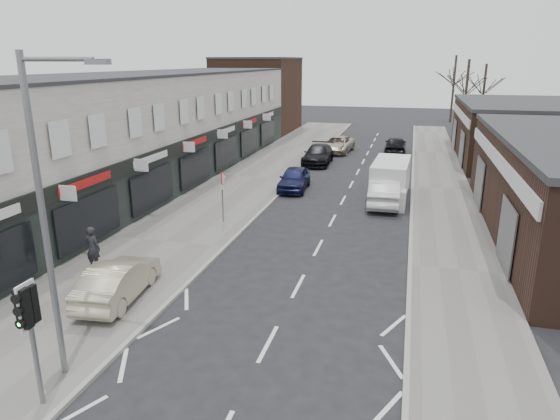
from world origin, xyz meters
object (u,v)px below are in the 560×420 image
Objects in this scene: parked_car_right_a at (384,191)px; traffic_light at (29,316)px; parked_car_left_c at (337,144)px; pedestrian at (93,248)px; parked_car_right_b at (395,145)px; parked_car_left_b at (318,155)px; street_lamp at (48,206)px; sedan_on_pavement at (118,280)px; parked_car_left_a at (294,179)px; white_van at (390,181)px; warning_sign at (223,182)px.

traffic_light is at bearing 69.35° from parked_car_right_a.
parked_car_left_c is 16.93m from parked_car_right_a.
pedestrian is 30.90m from parked_car_right_b.
parked_car_right_b is (5.74, 6.17, 0.02)m from parked_car_left_b.
street_lamp is 29.30m from parked_car_left_b.
traffic_light is 5.67m from sedan_on_pavement.
traffic_light is at bearing -95.62° from parked_car_left_a.
pedestrian is 16.10m from parked_car_right_a.
parked_car_right_a is (-0.23, -1.63, -0.25)m from white_van.
white_van is at bearing 70.44° from street_lamp.
white_van is at bearing -99.66° from parked_car_right_a.
parked_car_right_b is (-0.03, 16.76, -0.03)m from parked_car_right_a.
traffic_light is at bearing -93.64° from parked_car_left_b.
parked_car_left_b is 1.06× the size of parked_car_right_a.
pedestrian is at bearing -95.90° from parked_car_left_c.
pedestrian is (-2.77, -6.76, -1.22)m from warning_sign.
warning_sign is 7.40m from pedestrian.
parked_car_left_c is 5.06m from parked_car_right_b.
street_lamp reaches higher than parked_car_right_b.
warning_sign reaches higher than parked_car_left_c.
parked_car_right_b reaches higher than parked_car_left_a.
parked_car_right_b is at bearing -91.53° from parked_car_right_a.
sedan_on_pavement is (-0.46, -8.73, -1.41)m from warning_sign.
pedestrian reaches higher than parked_car_right_b.
street_lamp is 13.04m from warning_sign.
parked_car_right_a is at bearing 69.48° from street_lamp.
street_lamp reaches higher than pedestrian.
street_lamp reaches higher than warning_sign.
warning_sign reaches higher than parked_car_left_a.
parked_car_right_a is 1.08× the size of parked_car_right_b.
parked_car_left_b is at bearing -101.15° from sedan_on_pavement.
warning_sign is 23.65m from parked_car_right_b.
parked_car_left_b is at bearing -92.83° from parked_car_left_c.
street_lamp is 2.96× the size of warning_sign.
parked_car_right_b reaches higher than parked_car_left_b.
street_lamp is 1.39× the size of white_van.
pedestrian is at bearing -112.27° from warning_sign.
parked_car_left_a is (1.05, 21.71, -1.70)m from traffic_light.
warning_sign reaches higher than sedan_on_pavement.
warning_sign is 0.65× the size of parked_car_left_a.
warning_sign is at bearing -97.94° from parked_car_left_b.
white_van is 1.29× the size of parked_car_right_b.
pedestrian is at bearing -46.52° from sedan_on_pavement.
sedan_on_pavement is at bearing 74.82° from parked_car_right_b.
parked_car_right_a is (5.05, -16.16, 0.10)m from parked_car_left_c.
parked_car_right_b is (5.69, 14.69, 0.05)m from parked_car_left_a.
sedan_on_pavement is 0.98× the size of parked_car_left_a.
parked_car_right_b is (6.74, 36.40, -1.65)m from traffic_light.
traffic_light reaches higher than sedan_on_pavement.
parked_car_left_a is (4.57, 14.46, -0.27)m from pedestrian.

